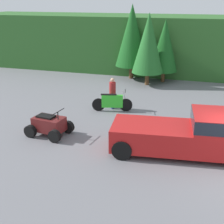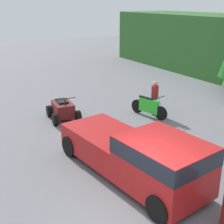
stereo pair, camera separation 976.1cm
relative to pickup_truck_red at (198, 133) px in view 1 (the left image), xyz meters
The scene contains 7 objects.
tree_left 12.88m from the pickup_truck_red, 115.28° to the left, with size 2.44×2.44×5.55m.
tree_mid_left 10.85m from the pickup_truck_red, 111.32° to the left, with size 2.22×2.22×5.03m.
tree_mid_right 11.63m from the pickup_truck_red, 104.59° to the left, with size 2.01×2.01×4.58m.
pickup_truck_red is the anchor object (origin of this frame).
dirt_bike 6.14m from the pickup_truck_red, 140.20° to the left, with size 2.20×0.80×1.19m.
quad_atv 6.58m from the pickup_truck_red, behind, with size 2.04×1.58×1.23m.
rider_person 6.50m from the pickup_truck_red, 137.90° to the left, with size 0.49×0.49×1.78m.
Camera 1 is at (-1.62, -10.69, 6.03)m, focal length 50.00 mm.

